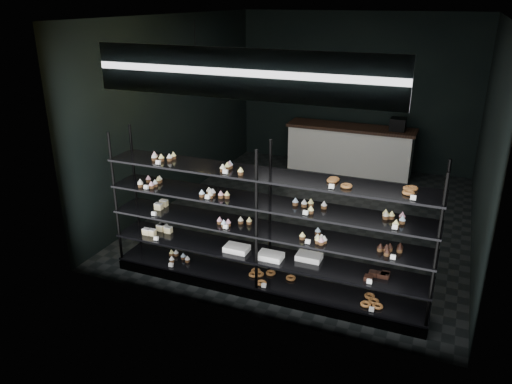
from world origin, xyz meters
TOP-DOWN VIEW (x-y plane):
  - room at (0.00, 0.00)m, footprint 5.01×6.01m
  - display_shelf at (0.06, -2.45)m, footprint 4.00×0.50m
  - signage at (0.00, -2.93)m, footprint 3.30×0.05m
  - pendant_lamp at (-1.28, -1.50)m, footprint 0.31×0.31m
  - service_counter at (0.07, 2.50)m, footprint 2.61×0.65m

SIDE VIEW (x-z plane):
  - service_counter at x=0.07m, z-range -0.11..1.12m
  - display_shelf at x=0.06m, z-range -0.33..1.58m
  - room at x=0.00m, z-range 0.00..3.20m
  - pendant_lamp at x=-1.28m, z-range 2.01..2.89m
  - signage at x=0.00m, z-range 2.50..3.00m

